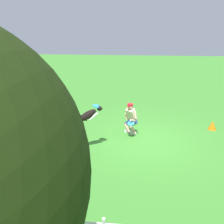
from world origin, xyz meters
The scene contains 6 objects.
ground_plane centered at (0.00, 0.00, 0.00)m, with size 60.00×60.00×0.00m, color #397E2A.
person centered at (0.57, -0.56, 0.70)m, with size 0.61×0.71×1.29m.
dog centered at (1.97, 0.83, 1.30)m, with size 1.00×0.55×0.56m.
frisbee_flying centered at (1.74, 0.67, 1.56)m, with size 0.26×0.26×0.02m, color #2989D9.
frisbee_held centered at (0.56, -0.17, 0.61)m, with size 0.27×0.27×0.02m, color #2C8FE4.
training_cone centered at (-2.88, -1.30, 0.19)m, with size 0.33×0.33×0.37m, color orange.
Camera 1 is at (0.51, 7.76, 4.01)m, focal length 35.89 mm.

